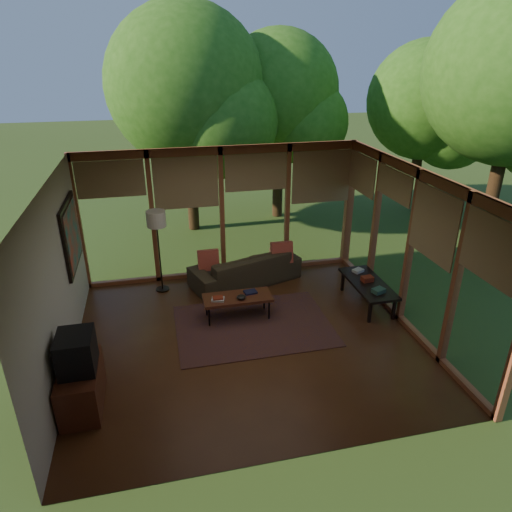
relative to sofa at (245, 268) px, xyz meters
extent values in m
plane|color=#572D16|center=(-0.37, -2.00, -0.32)|extent=(5.50, 5.50, 0.00)
plane|color=white|center=(-0.37, -2.00, 2.38)|extent=(5.50, 5.50, 0.00)
cube|color=beige|center=(-3.12, -2.00, 1.03)|extent=(0.04, 5.00, 2.70)
cube|color=beige|center=(-0.37, -4.50, 1.03)|extent=(5.50, 0.04, 2.70)
cube|color=#9C5330|center=(-0.37, 0.50, 1.03)|extent=(5.50, 0.12, 2.70)
cube|color=#9C5330|center=(2.38, -2.00, 1.03)|extent=(0.12, 5.00, 2.70)
plane|color=#375520|center=(7.63, 6.00, -0.33)|extent=(40.00, 40.00, 0.00)
cylinder|color=#382714|center=(-0.70, 3.45, 1.98)|extent=(0.28, 0.28, 4.61)
sphere|color=#245B14|center=(-0.70, 3.45, 3.26)|extent=(3.80, 3.80, 3.80)
cylinder|color=#382714|center=(1.75, 3.99, 1.85)|extent=(0.28, 0.28, 4.34)
sphere|color=#245B14|center=(1.75, 3.99, 3.05)|extent=(3.15, 3.15, 3.15)
cylinder|color=#382714|center=(5.43, -0.08, 2.25)|extent=(0.28, 0.28, 5.15)
cylinder|color=#382714|center=(5.70, 3.36, 1.69)|extent=(0.28, 0.28, 4.03)
sphere|color=#245B14|center=(5.70, 3.36, 2.81)|extent=(3.14, 3.14, 3.14)
cube|color=brown|center=(-0.20, -1.64, -0.32)|extent=(2.65, 1.87, 0.01)
imported|color=#3E321F|center=(0.00, 0.00, 0.00)|extent=(2.37, 1.50, 0.65)
cube|color=#9B180E|center=(-0.75, -0.05, 0.26)|extent=(0.41, 0.22, 0.43)
cube|color=#9B180E|center=(0.75, -0.05, 0.28)|extent=(0.44, 0.24, 0.46)
cube|color=beige|center=(-0.76, -1.36, 0.12)|extent=(0.25, 0.22, 0.03)
cube|color=maroon|center=(-0.76, -1.36, 0.15)|extent=(0.18, 0.14, 0.03)
cube|color=black|center=(-0.16, -1.23, 0.12)|extent=(0.24, 0.19, 0.03)
ellipsoid|color=black|center=(-0.36, -1.41, 0.14)|extent=(0.16, 0.16, 0.07)
cube|color=#5B2819|center=(-2.84, -3.02, -0.02)|extent=(0.50, 1.00, 0.60)
cube|color=black|center=(-2.82, -3.02, 0.53)|extent=(0.45, 0.55, 0.50)
cube|color=#305442|center=(2.03, -1.78, 0.17)|extent=(0.26, 0.22, 0.08)
cube|color=maroon|center=(2.03, -1.33, 0.18)|extent=(0.22, 0.17, 0.09)
cube|color=beige|center=(2.03, -0.93, 0.16)|extent=(0.24, 0.22, 0.05)
cylinder|color=black|center=(-1.68, 0.04, -0.31)|extent=(0.26, 0.26, 0.03)
cylinder|color=black|center=(-1.68, 0.04, 0.47)|extent=(0.03, 0.03, 1.52)
cylinder|color=beige|center=(-1.68, 0.04, 1.18)|extent=(0.36, 0.36, 0.30)
cube|color=#5B2819|center=(-0.41, -1.31, 0.08)|extent=(1.20, 0.50, 0.05)
cylinder|color=black|center=(-0.94, -1.49, -0.14)|extent=(0.03, 0.03, 0.38)
cylinder|color=black|center=(0.12, -1.49, -0.14)|extent=(0.03, 0.03, 0.38)
cylinder|color=black|center=(-0.94, -1.13, -0.14)|extent=(0.03, 0.03, 0.38)
cylinder|color=black|center=(0.12, -1.13, -0.14)|extent=(0.03, 0.03, 0.38)
cube|color=black|center=(2.03, -1.38, 0.11)|extent=(0.60, 1.40, 0.05)
cube|color=black|center=(1.80, -1.98, -0.12)|extent=(0.05, 0.05, 0.40)
cube|color=black|center=(2.26, -1.98, -0.12)|extent=(0.05, 0.05, 0.40)
cube|color=black|center=(1.80, -0.78, -0.12)|extent=(0.05, 0.05, 0.40)
cube|color=black|center=(2.26, -0.78, -0.12)|extent=(0.05, 0.05, 0.40)
cube|color=black|center=(-3.09, -0.60, 1.23)|extent=(0.05, 1.35, 1.15)
cube|color=#1B7B7D|center=(-3.06, -0.60, 1.23)|extent=(0.02, 1.20, 1.00)
camera|label=1|loc=(-1.66, -8.20, 4.02)|focal=32.00mm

